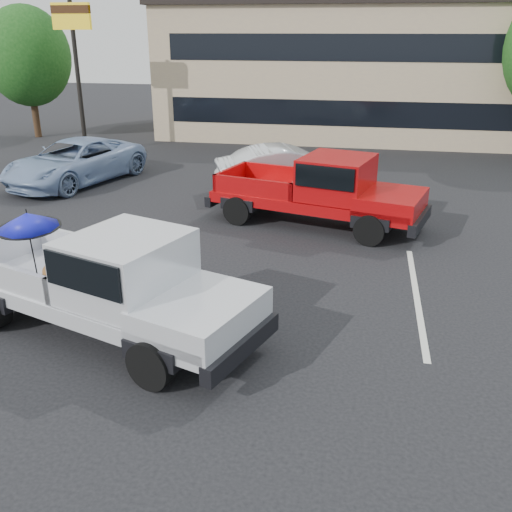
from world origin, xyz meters
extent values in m
plane|color=black|center=(0.00, 0.00, 0.00)|extent=(90.00, 90.00, 0.00)
cube|color=silver|center=(-3.00, 2.00, 0.00)|extent=(0.12, 5.00, 0.01)
cube|color=silver|center=(3.00, 2.00, 0.00)|extent=(0.12, 5.00, 0.01)
cube|color=tan|center=(2.00, 21.00, 3.00)|extent=(20.00, 8.00, 6.00)
cube|color=black|center=(2.00, 21.00, 6.10)|extent=(20.40, 8.40, 0.40)
cube|color=black|center=(2.00, 17.02, 1.50)|extent=(18.00, 0.08, 1.10)
cube|color=black|center=(2.00, 17.02, 4.20)|extent=(18.00, 0.08, 1.10)
cylinder|color=black|center=(-10.00, 14.00, 3.00)|extent=(0.18, 0.18, 6.00)
cube|color=yellow|center=(-10.00, 14.00, 5.40)|extent=(1.60, 0.18, 1.00)
cube|color=#381E0C|center=(-10.00, 14.00, 5.65)|extent=(1.60, 0.22, 0.30)
cylinder|color=#332114|center=(-14.00, 17.00, 1.21)|extent=(0.32, 0.32, 2.42)
ellipsoid|color=#154814|center=(-14.00, 17.00, 3.74)|extent=(3.96, 3.96, 4.55)
cylinder|color=#332114|center=(6.00, 24.00, 1.43)|extent=(0.32, 0.32, 2.86)
ellipsoid|color=#154814|center=(6.00, 24.00, 4.42)|extent=(4.68, 4.68, 5.38)
cylinder|color=black|center=(-3.87, 1.02, 0.38)|extent=(0.81, 0.51, 0.76)
cylinder|color=black|center=(-1.07, -1.90, 0.38)|extent=(0.81, 0.51, 0.76)
cylinder|color=black|center=(-0.47, -0.17, 0.38)|extent=(0.81, 0.51, 0.76)
cube|color=silver|center=(-2.42, -0.46, 0.67)|extent=(5.72, 3.59, 0.28)
cube|color=silver|center=(-0.53, -1.12, 0.88)|extent=(2.05, 2.31, 0.46)
cube|color=black|center=(0.18, -1.36, 0.50)|extent=(0.83, 1.92, 0.30)
cube|color=black|center=(-5.02, 0.45, 0.50)|extent=(0.81, 1.91, 0.28)
cube|color=silver|center=(-1.90, -0.64, 1.35)|extent=(2.16, 2.28, 1.05)
cube|color=black|center=(-1.90, -0.64, 1.55)|extent=(2.05, 2.33, 0.55)
cube|color=black|center=(-3.79, 0.02, 0.73)|extent=(2.78, 2.49, 0.10)
cube|color=silver|center=(-3.50, 0.84, 1.03)|extent=(2.20, 0.85, 0.50)
cube|color=silver|center=(-4.08, -0.80, 1.03)|extent=(2.20, 0.85, 0.50)
cube|color=silver|center=(-4.83, 0.38, 1.03)|extent=(0.70, 1.77, 0.50)
cube|color=silver|center=(-2.75, -0.34, 1.03)|extent=(0.70, 1.77, 0.50)
ellipsoid|color=brown|center=(-3.42, -0.21, 0.95)|extent=(0.64, 0.59, 0.35)
cylinder|color=brown|center=(-3.18, -0.39, 0.91)|extent=(0.08, 0.08, 0.26)
cylinder|color=brown|center=(-3.13, -0.22, 0.91)|extent=(0.08, 0.08, 0.26)
ellipsoid|color=brown|center=(-3.25, -0.27, 1.17)|extent=(0.41, 0.39, 0.47)
cylinder|color=red|center=(-3.23, -0.28, 1.33)|extent=(0.23, 0.23, 0.04)
sphere|color=brown|center=(-3.15, -0.30, 1.44)|extent=(0.25, 0.25, 0.25)
cone|color=black|center=(-3.02, -0.35, 1.41)|extent=(0.20, 0.17, 0.12)
cone|color=black|center=(-3.20, -0.36, 1.57)|extent=(0.09, 0.09, 0.13)
cone|color=black|center=(-3.15, -0.23, 1.57)|extent=(0.09, 0.09, 0.13)
cylinder|color=brown|center=(-3.61, -0.14, 0.85)|extent=(0.31, 0.05, 0.11)
cylinder|color=black|center=(-3.89, -0.14, 1.31)|extent=(0.02, 0.10, 1.05)
cone|color=#171ACD|center=(-3.89, -0.14, 1.85)|extent=(1.10, 1.12, 0.36)
cylinder|color=black|center=(-3.89, -0.14, 2.01)|extent=(0.02, 0.02, 0.10)
cylinder|color=black|center=(-3.89, -0.14, 1.72)|extent=(1.10, 1.10, 0.09)
cylinder|color=black|center=(-1.47, 5.73, 0.38)|extent=(0.82, 0.48, 0.77)
cylinder|color=black|center=(-0.98, 7.52, 0.38)|extent=(0.82, 0.48, 0.77)
cylinder|color=black|center=(2.04, 4.77, 0.38)|extent=(0.82, 0.48, 0.77)
cylinder|color=black|center=(2.53, 6.56, 0.38)|extent=(0.82, 0.48, 0.77)
cube|color=#AD090C|center=(0.58, 6.13, 0.68)|extent=(5.77, 3.31, 0.28)
cube|color=#AD090C|center=(2.53, 5.60, 0.89)|extent=(1.97, 2.27, 0.46)
cube|color=black|center=(3.26, 5.40, 0.51)|extent=(0.72, 1.96, 0.30)
cube|color=black|center=(-2.10, 6.86, 0.51)|extent=(0.70, 1.96, 0.28)
cube|color=#AD090C|center=(1.11, 5.98, 1.36)|extent=(2.10, 2.23, 1.06)
cube|color=black|center=(1.11, 5.98, 1.57)|extent=(1.98, 2.29, 0.56)
cube|color=black|center=(-0.84, 6.52, 0.74)|extent=(2.73, 2.41, 0.10)
cube|color=#AD090C|center=(-0.60, 7.36, 1.04)|extent=(2.27, 0.71, 0.51)
cube|color=#AD090C|center=(-1.07, 5.67, 1.04)|extent=(2.27, 0.71, 0.51)
cube|color=#AD090C|center=(-1.91, 6.81, 1.04)|extent=(0.59, 1.82, 0.51)
cube|color=#AD090C|center=(0.24, 6.22, 1.04)|extent=(0.59, 1.82, 0.51)
imported|color=silver|center=(-0.53, 9.02, 0.76)|extent=(4.88, 3.19, 1.52)
imported|color=#8098BF|center=(-7.89, 9.05, 0.73)|extent=(3.84, 5.72, 1.46)
camera|label=1|loc=(1.78, -8.64, 4.96)|focal=40.00mm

